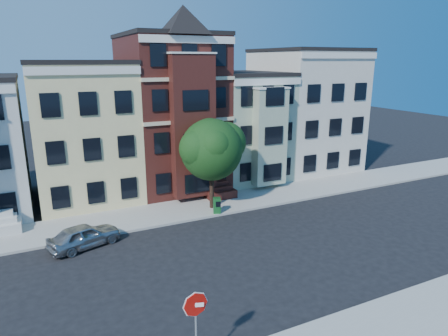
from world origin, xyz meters
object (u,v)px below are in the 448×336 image
newspaper_box (217,205)px  stop_sign (196,326)px  parked_car (84,236)px  street_tree (211,154)px

newspaper_box → stop_sign: (-6.61, -12.60, 1.10)m
parked_car → newspaper_box: parked_car is taller
street_tree → stop_sign: 15.45m
newspaper_box → stop_sign: 14.27m
parked_car → stop_sign: 11.76m
street_tree → parked_car: size_ratio=1.95×
street_tree → parked_car: bearing=-166.0°
parked_car → newspaper_box: (8.79, 1.10, 0.01)m
parked_car → newspaper_box: size_ratio=3.68×
parked_car → stop_sign: (2.18, -11.50, 1.11)m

